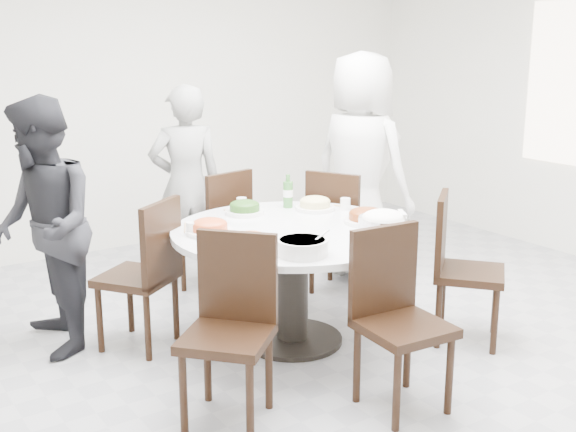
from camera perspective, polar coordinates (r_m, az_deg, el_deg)
floor at (r=4.53m, az=4.36°, el=-10.91°), size 6.00×6.00×0.01m
wall_back at (r=6.73m, az=-11.64°, el=9.49°), size 6.00×0.01×2.80m
dining_table at (r=4.57m, az=0.35°, el=-5.55°), size 1.50×1.50×0.75m
chair_ne at (r=5.47m, az=4.29°, el=-1.15°), size 0.57×0.57×0.95m
chair_n at (r=5.46m, az=-5.89°, el=-1.20°), size 0.50×0.50×0.95m
chair_nw at (r=4.58m, az=-11.89°, el=-4.50°), size 0.59×0.59×0.95m
chair_sw at (r=3.63m, az=-4.89°, el=-9.24°), size 0.59×0.59×0.95m
chair_s at (r=3.79m, az=9.18°, el=-8.37°), size 0.45×0.45×0.95m
chair_se at (r=4.70m, az=14.19°, el=-4.15°), size 0.59×0.59×0.95m
diner_right at (r=5.73m, az=5.74°, el=3.87°), size 0.78×0.99×1.80m
diner_middle at (r=5.65m, az=-8.06°, el=2.40°), size 0.65×0.52×1.56m
diner_left at (r=4.57m, az=-18.80°, el=-0.89°), size 0.68×0.83×1.58m
dish_greens at (r=4.81m, az=-3.44°, el=0.54°), size 0.26×0.26×0.07m
dish_pale at (r=4.92m, az=2.14°, el=0.88°), size 0.27×0.27×0.07m
dish_orange at (r=4.35m, az=-6.22°, el=-0.96°), size 0.28×0.28×0.07m
dish_redbrown at (r=4.61m, az=6.26°, el=-0.11°), size 0.30×0.30×0.07m
dish_tofu at (r=4.05m, az=-2.98°, el=-2.13°), size 0.25×0.25×0.06m
rice_bowl at (r=4.27m, az=7.56°, el=-0.93°), size 0.30×0.30×0.13m
soup_bowl at (r=3.92m, az=1.14°, el=-2.47°), size 0.28×0.28×0.09m
beverage_bottle at (r=4.98m, az=-0.00°, el=1.99°), size 0.07×0.07×0.23m
tea_cups at (r=4.96m, az=-3.80°, el=1.01°), size 0.07×0.07×0.08m
chopsticks at (r=4.98m, az=-3.52°, el=0.66°), size 0.24×0.04×0.01m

